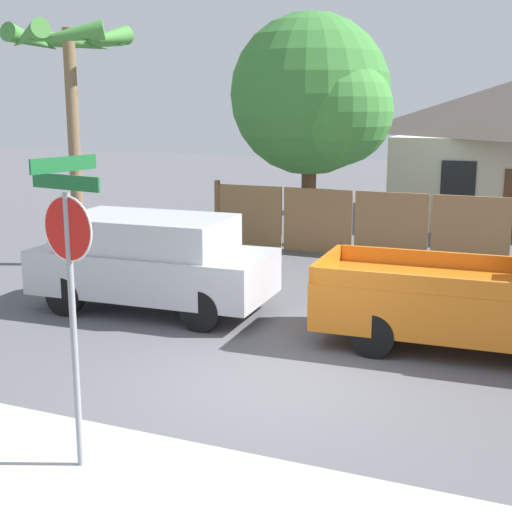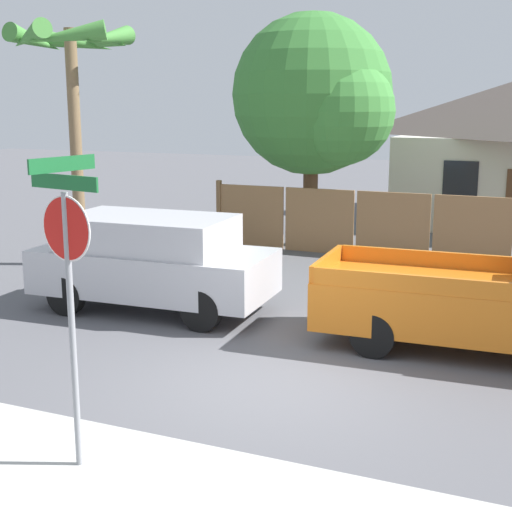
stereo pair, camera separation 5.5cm
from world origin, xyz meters
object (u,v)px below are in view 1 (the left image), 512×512
stop_sign (70,262)px  orange_pickup (508,302)px  red_suv (152,260)px  oak_tree (316,98)px  palm_tree (70,59)px

stop_sign → orange_pickup: bearing=64.2°
red_suv → orange_pickup: bearing=-2.4°
orange_pickup → stop_sign: 6.94m
oak_tree → palm_tree: bearing=-136.1°
red_suv → stop_sign: stop_sign is taller
orange_pickup → oak_tree: bearing=125.3°
palm_tree → red_suv: size_ratio=1.24×
oak_tree → orange_pickup: 9.39m
oak_tree → stop_sign: size_ratio=1.86×
oak_tree → palm_tree: size_ratio=1.10×
oak_tree → palm_tree: oak_tree is taller
palm_tree → oak_tree: bearing=43.9°
oak_tree → palm_tree: 6.34m
stop_sign → oak_tree: bearing=106.9°
oak_tree → red_suv: size_ratio=1.37×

